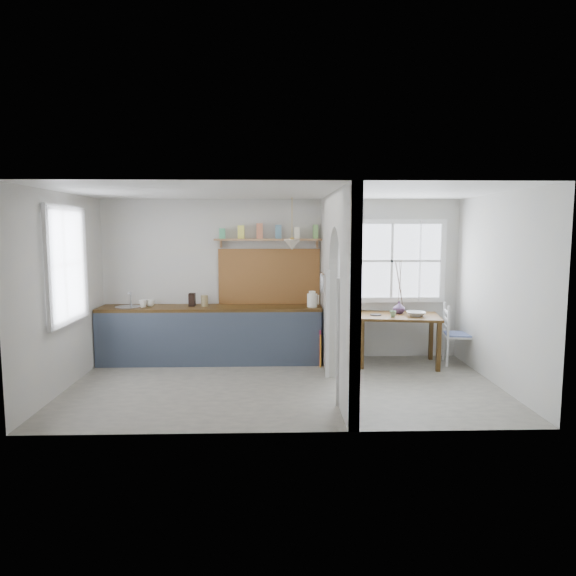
{
  "coord_description": "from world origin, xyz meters",
  "views": [
    {
      "loc": [
        -0.15,
        -6.76,
        2.12
      ],
      "look_at": [
        0.07,
        0.5,
        1.28
      ],
      "focal_mm": 32.0,
      "sensor_mm": 36.0,
      "label": 1
    }
  ],
  "objects_px": {
    "chair_right": "(459,334)",
    "vase": "(399,307)",
    "kettle": "(312,299)",
    "dining_table": "(398,340)",
    "chair_left": "(339,335)"
  },
  "relations": [
    {
      "from": "dining_table",
      "to": "kettle",
      "type": "bearing_deg",
      "value": -175.96
    },
    {
      "from": "chair_left",
      "to": "vase",
      "type": "distance_m",
      "value": 1.07
    },
    {
      "from": "chair_right",
      "to": "vase",
      "type": "distance_m",
      "value": 1.01
    },
    {
      "from": "chair_left",
      "to": "chair_right",
      "type": "distance_m",
      "value": 1.9
    },
    {
      "from": "dining_table",
      "to": "chair_right",
      "type": "relative_size",
      "value": 1.32
    },
    {
      "from": "chair_left",
      "to": "chair_right",
      "type": "xyz_separation_m",
      "value": [
        1.9,
        -0.0,
        -0.0
      ]
    },
    {
      "from": "dining_table",
      "to": "kettle",
      "type": "distance_m",
      "value": 1.49
    },
    {
      "from": "chair_left",
      "to": "dining_table",
      "type": "bearing_deg",
      "value": 69.82
    },
    {
      "from": "dining_table",
      "to": "kettle",
      "type": "xyz_separation_m",
      "value": [
        -1.34,
        0.1,
        0.64
      ]
    },
    {
      "from": "dining_table",
      "to": "chair_right",
      "type": "xyz_separation_m",
      "value": [
        0.96,
        -0.01,
        0.08
      ]
    },
    {
      "from": "kettle",
      "to": "vase",
      "type": "height_order",
      "value": "kettle"
    },
    {
      "from": "kettle",
      "to": "chair_right",
      "type": "bearing_deg",
      "value": -11.3
    },
    {
      "from": "chair_right",
      "to": "vase",
      "type": "bearing_deg",
      "value": 90.41
    },
    {
      "from": "vase",
      "to": "chair_left",
      "type": "bearing_deg",
      "value": -171.12
    },
    {
      "from": "vase",
      "to": "kettle",
      "type": "bearing_deg",
      "value": -178.25
    }
  ]
}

